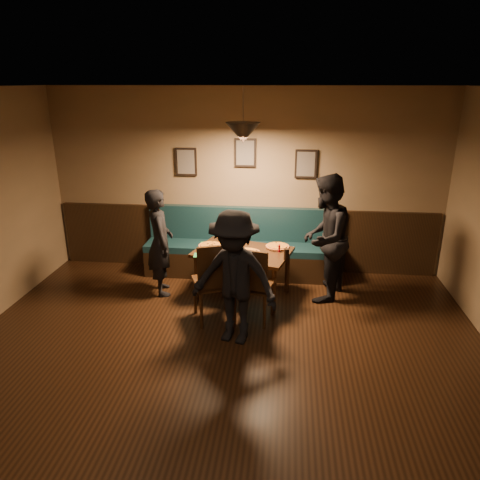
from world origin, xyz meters
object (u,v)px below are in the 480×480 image
at_px(chair_near_right, 254,283).
at_px(diner_left, 160,242).
at_px(diner_right, 325,238).
at_px(soda_glass, 286,254).
at_px(dining_table, 243,273).
at_px(diner_front, 234,278).
at_px(chair_near_left, 213,280).
at_px(booth_bench, 243,244).
at_px(tabasco_bottle, 279,248).

xyz_separation_m(chair_near_right, diner_left, (-1.36, 0.64, 0.25)).
bearing_deg(diner_left, diner_right, -109.43).
height_order(chair_near_right, soda_glass, chair_near_right).
distance_m(dining_table, diner_front, 1.24).
bearing_deg(diner_left, soda_glass, -119.71).
relative_size(chair_near_left, diner_front, 0.68).
distance_m(booth_bench, chair_near_right, 1.41).
distance_m(chair_near_left, diner_left, 1.12).
relative_size(booth_bench, chair_near_right, 3.00).
xyz_separation_m(chair_near_right, soda_glass, (0.39, 0.39, 0.25)).
relative_size(diner_left, diner_front, 0.96).
bearing_deg(dining_table, soda_glass, -8.78).
distance_m(chair_near_left, diner_front, 0.61).
distance_m(diner_left, tabasco_bottle, 1.64).
relative_size(chair_near_right, diner_right, 0.58).
relative_size(diner_front, tabasco_bottle, 12.97).
distance_m(chair_near_left, diner_right, 1.62).
bearing_deg(booth_bench, tabasco_bottle, -52.69).
xyz_separation_m(dining_table, diner_right, (1.10, 0.07, 0.53)).
xyz_separation_m(booth_bench, diner_front, (0.09, -1.89, 0.28)).
xyz_separation_m(soda_glass, tabasco_bottle, (-0.10, 0.26, -0.01)).
relative_size(booth_bench, soda_glass, 20.21).
bearing_deg(booth_bench, chair_near_left, -99.00).
distance_m(diner_right, tabasco_bottle, 0.62).
bearing_deg(dining_table, chair_near_right, -57.25).
distance_m(dining_table, soda_glass, 0.77).
bearing_deg(tabasco_bottle, booth_bench, 127.31).
bearing_deg(diner_front, diner_right, 64.19).
bearing_deg(chair_near_left, booth_bench, 58.64).
bearing_deg(diner_right, booth_bench, -99.51).
xyz_separation_m(chair_near_right, diner_right, (0.89, 0.72, 0.37)).
relative_size(booth_bench, diner_right, 1.73).
bearing_deg(diner_right, tabasco_bottle, -62.89).
relative_size(diner_right, soda_glass, 11.69).
relative_size(dining_table, chair_near_left, 1.18).
height_order(diner_right, soda_glass, diner_right).
relative_size(chair_near_right, tabasco_bottle, 8.29).
xyz_separation_m(booth_bench, dining_table, (0.07, -0.73, -0.16)).
height_order(dining_table, tabasco_bottle, tabasco_bottle).
distance_m(diner_front, tabasco_bottle, 1.25).
xyz_separation_m(booth_bench, chair_near_left, (-0.23, -1.43, 0.03)).
bearing_deg(dining_table, diner_front, -73.88).
xyz_separation_m(chair_near_left, diner_left, (-0.86, 0.69, 0.22)).
bearing_deg(chair_near_right, dining_table, 120.41).
bearing_deg(diner_right, chair_near_left, -40.99).
xyz_separation_m(diner_left, diner_front, (1.17, -1.15, 0.03)).
height_order(dining_table, diner_front, diner_front).
bearing_deg(dining_table, tabasco_bottle, 14.68).
relative_size(chair_near_left, diner_right, 0.61).
height_order(chair_near_right, diner_right, diner_right).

